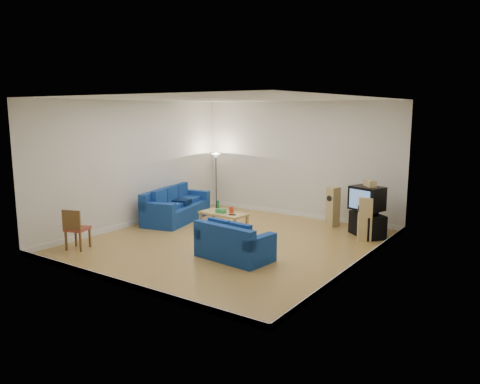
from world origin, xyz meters
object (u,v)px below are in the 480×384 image
Objects in this scene: sofa_three_seat at (175,209)px; television at (367,198)px; sofa_loveseat at (233,246)px; coffee_table at (224,215)px; tv_stand at (367,225)px.

television reaches higher than sofa_three_seat.
coffee_table is (-1.57, 1.82, 0.10)m from sofa_loveseat.
sofa_three_seat reaches higher than tv_stand.
sofa_three_seat is 5.06m from tv_stand.
sofa_loveseat is at bearing -49.10° from coffee_table.
tv_stand is at bearing 93.17° from television.
sofa_three_seat is 3.75m from sofa_loveseat.
coffee_table is at bearing 74.93° from sofa_three_seat.
coffee_table is 1.44× the size of television.
sofa_loveseat reaches higher than tv_stand.
sofa_three_seat is at bearing -124.19° from tv_stand.
sofa_three_seat is 1.68m from coffee_table.
television is at bearing 91.56° from sofa_three_seat.
sofa_three_seat is at bearing 156.48° from sofa_loveseat.
sofa_loveseat reaches higher than coffee_table.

